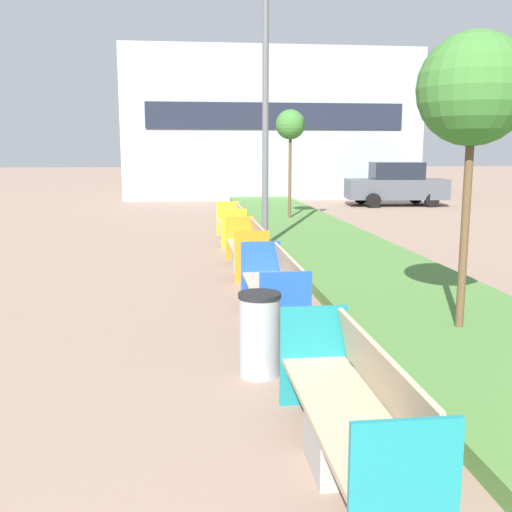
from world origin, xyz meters
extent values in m
cube|color=#4C7A38|center=(3.20, 12.00, 0.09)|extent=(2.80, 120.00, 0.18)
cube|color=#939EAD|center=(4.00, 32.12, 3.59)|extent=(14.40, 7.13, 7.18)
cube|color=#1E2333|center=(4.00, 28.50, 3.95)|extent=(12.10, 0.08, 1.20)
cube|color=#9E9B96|center=(0.90, 4.22, 0.21)|extent=(0.52, 0.60, 0.42)
cube|color=tan|center=(0.90, 4.22, 0.44)|extent=(0.58, 2.30, 0.05)
cube|color=tan|center=(1.17, 4.22, 0.70)|extent=(0.14, 2.21, 0.48)
cube|color=#197A7F|center=(0.90, 3.05, 0.47)|extent=(0.62, 0.04, 0.94)
cube|color=#197A7F|center=(0.90, 5.39, 0.47)|extent=(0.62, 0.04, 0.94)
cube|color=#9E9B96|center=(0.90, 8.16, 0.21)|extent=(0.52, 0.60, 0.42)
cube|color=tan|center=(0.90, 8.16, 0.44)|extent=(0.58, 2.35, 0.05)
cube|color=tan|center=(1.17, 8.16, 0.70)|extent=(0.14, 2.26, 0.48)
cube|color=blue|center=(0.90, 6.96, 0.47)|extent=(0.62, 0.04, 0.94)
cube|color=blue|center=(0.90, 9.36, 0.47)|extent=(0.62, 0.04, 0.94)
cube|color=#9E9B96|center=(0.90, 11.82, 0.21)|extent=(0.52, 0.60, 0.42)
cube|color=tan|center=(0.90, 11.82, 0.44)|extent=(0.58, 2.35, 0.05)
cube|color=tan|center=(1.17, 11.82, 0.70)|extent=(0.14, 2.26, 0.48)
cube|color=orange|center=(0.90, 10.62, 0.47)|extent=(0.62, 0.04, 0.94)
cube|color=orange|center=(0.90, 13.01, 0.47)|extent=(0.62, 0.04, 0.94)
cube|color=#9E9B96|center=(0.90, 15.77, 0.21)|extent=(0.52, 0.60, 0.42)
cube|color=tan|center=(0.90, 15.77, 0.44)|extent=(0.58, 2.18, 0.05)
cube|color=tan|center=(1.17, 15.77, 0.70)|extent=(0.14, 2.09, 0.48)
cube|color=yellow|center=(0.90, 14.66, 0.47)|extent=(0.62, 0.04, 0.94)
cube|color=yellow|center=(0.90, 16.88, 0.47)|extent=(0.62, 0.04, 0.94)
cylinder|color=#9EA0A5|center=(0.50, 6.18, 0.42)|extent=(0.43, 0.43, 0.84)
cylinder|color=black|center=(0.50, 6.18, 0.86)|extent=(0.44, 0.44, 0.05)
cylinder|color=#56595B|center=(1.55, 13.78, 4.49)|extent=(0.14, 0.14, 8.98)
cylinder|color=brown|center=(3.10, 7.05, 1.34)|extent=(0.10, 0.10, 2.68)
sphere|color=#38702D|center=(3.10, 7.05, 3.04)|extent=(1.32, 1.32, 1.32)
cylinder|color=brown|center=(3.10, 19.47, 1.45)|extent=(0.10, 0.10, 2.90)
sphere|color=#38702D|center=(3.10, 19.47, 3.16)|extent=(0.95, 0.95, 0.95)
cube|color=#474C51|center=(8.72, 25.21, 0.72)|extent=(4.36, 2.17, 0.84)
cube|color=black|center=(8.72, 25.21, 1.50)|extent=(2.25, 1.75, 0.72)
cylinder|color=black|center=(9.98, 24.31, 0.30)|extent=(0.60, 0.20, 0.60)
cylinder|color=black|center=(9.98, 26.11, 0.30)|extent=(0.60, 0.20, 0.60)
cylinder|color=black|center=(7.46, 24.31, 0.30)|extent=(0.60, 0.20, 0.60)
cylinder|color=black|center=(7.46, 26.11, 0.30)|extent=(0.60, 0.20, 0.60)
camera|label=1|loc=(-0.23, 0.22, 2.33)|focal=42.00mm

